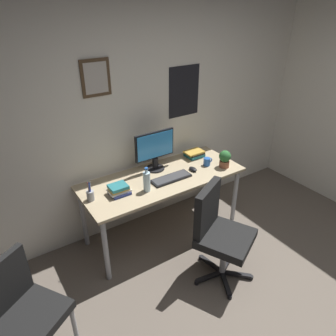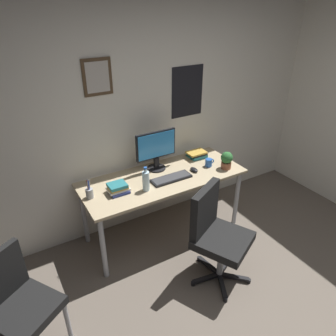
{
  "view_description": "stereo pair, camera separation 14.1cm",
  "coord_description": "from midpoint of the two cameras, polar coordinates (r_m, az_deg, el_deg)",
  "views": [
    {
      "loc": [
        -1.65,
        -0.69,
        2.4
      ],
      "look_at": [
        -0.12,
        1.62,
        0.88
      ],
      "focal_mm": 33.63,
      "sensor_mm": 36.0,
      "label": 1
    },
    {
      "loc": [
        -1.53,
        -0.76,
        2.4
      ],
      "look_at": [
        -0.12,
        1.62,
        0.88
      ],
      "focal_mm": 33.63,
      "sensor_mm": 36.0,
      "label": 2
    }
  ],
  "objects": [
    {
      "name": "side_chair",
      "position": [
        2.62,
        -24.28,
        -21.11
      ],
      "size": [
        0.58,
        0.58,
        0.88
      ],
      "color": "black",
      "rests_on": "ground_plane"
    },
    {
      "name": "potted_plant",
      "position": [
        3.48,
        11.71,
        1.48
      ],
      "size": [
        0.13,
        0.13,
        0.19
      ],
      "color": "brown",
      "rests_on": "desk"
    },
    {
      "name": "book_stack_right",
      "position": [
        3.7,
        6.39,
        2.46
      ],
      "size": [
        0.23,
        0.18,
        0.08
      ],
      "color": "#26727A",
      "rests_on": "desk"
    },
    {
      "name": "book_stack_left",
      "position": [
        3.04,
        -7.72,
        -3.68
      ],
      "size": [
        0.2,
        0.16,
        0.1
      ],
      "color": "navy",
      "rests_on": "desk"
    },
    {
      "name": "office_chair",
      "position": [
        2.94,
        10.0,
        -11.28
      ],
      "size": [
        0.62,
        0.62,
        0.95
      ],
      "color": "black",
      "rests_on": "ground_plane"
    },
    {
      "name": "coffee_mug_near",
      "position": [
        3.52,
        8.55,
        0.97
      ],
      "size": [
        0.11,
        0.08,
        0.09
      ],
      "color": "#2659B2",
      "rests_on": "desk"
    },
    {
      "name": "desk",
      "position": [
        3.34,
        0.34,
        -2.69
      ],
      "size": [
        1.73,
        0.7,
        0.73
      ],
      "color": "tan",
      "rests_on": "ground_plane"
    },
    {
      "name": "computer_mouse",
      "position": [
        3.41,
        5.92,
        -0.33
      ],
      "size": [
        0.06,
        0.11,
        0.04
      ],
      "color": "black",
      "rests_on": "desk"
    },
    {
      "name": "pen_cup",
      "position": [
        3.01,
        -12.75,
        -4.42
      ],
      "size": [
        0.07,
        0.07,
        0.2
      ],
      "color": "#9EA0A5",
      "rests_on": "desk"
    },
    {
      "name": "wall_back",
      "position": [
        3.46,
        -1.58,
        10.2
      ],
      "size": [
        4.4,
        0.1,
        2.6
      ],
      "color": "silver",
      "rests_on": "ground_plane"
    },
    {
      "name": "keyboard",
      "position": [
        3.25,
        1.85,
        -1.89
      ],
      "size": [
        0.43,
        0.15,
        0.03
      ],
      "color": "black",
      "rests_on": "desk"
    },
    {
      "name": "monitor",
      "position": [
        3.34,
        -0.98,
        3.49
      ],
      "size": [
        0.46,
        0.2,
        0.43
      ],
      "color": "black",
      "rests_on": "desk"
    },
    {
      "name": "water_bottle",
      "position": [
        3.02,
        -2.7,
        -2.32
      ],
      "size": [
        0.07,
        0.07,
        0.25
      ],
      "color": "silver",
      "rests_on": "desk"
    }
  ]
}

